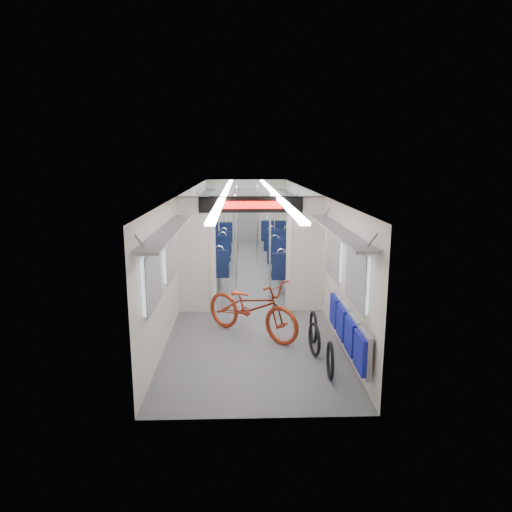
# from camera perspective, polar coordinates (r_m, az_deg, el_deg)

# --- Properties ---
(carriage) EXTENTS (12.00, 12.02, 2.31)m
(carriage) POSITION_cam_1_polar(r_m,az_deg,el_deg) (10.72, -0.84, 3.90)
(carriage) COLOR #515456
(carriage) RESTS_ON ground
(bicycle) EXTENTS (1.92, 1.77, 1.02)m
(bicycle) POSITION_cam_1_polar(r_m,az_deg,el_deg) (7.90, -0.53, -6.42)
(bicycle) COLOR #9A3016
(bicycle) RESTS_ON ground
(flip_bench) EXTENTS (0.12, 2.15, 0.57)m
(flip_bench) POSITION_cam_1_polar(r_m,az_deg,el_deg) (6.85, 11.41, -8.96)
(flip_bench) COLOR gray
(flip_bench) RESTS_ON carriage
(bike_hoop_a) EXTENTS (0.08, 0.53, 0.53)m
(bike_hoop_a) POSITION_cam_1_polar(r_m,az_deg,el_deg) (6.58, 9.25, -12.96)
(bike_hoop_a) COLOR black
(bike_hoop_a) RESTS_ON ground
(bike_hoop_b) EXTENTS (0.13, 0.53, 0.53)m
(bike_hoop_b) POSITION_cam_1_polar(r_m,az_deg,el_deg) (7.26, 7.30, -10.47)
(bike_hoop_b) COLOR black
(bike_hoop_b) RESTS_ON ground
(bike_hoop_c) EXTENTS (0.06, 0.54, 0.54)m
(bike_hoop_c) POSITION_cam_1_polar(r_m,az_deg,el_deg) (7.74, 7.18, -8.98)
(bike_hoop_c) COLOR black
(bike_hoop_c) RESTS_ON ground
(seat_bay_near_left) EXTENTS (0.91, 2.09, 1.10)m
(seat_bay_near_left) POSITION_cam_1_polar(r_m,az_deg,el_deg) (11.45, -5.56, -0.50)
(seat_bay_near_left) COLOR #0C1536
(seat_bay_near_left) RESTS_ON ground
(seat_bay_near_right) EXTENTS (0.89, 1.98, 1.07)m
(seat_bay_near_right) POSITION_cam_1_polar(r_m,az_deg,el_deg) (11.19, 3.95, -0.83)
(seat_bay_near_right) COLOR #0C1536
(seat_bay_near_right) RESTS_ON ground
(seat_bay_far_left) EXTENTS (0.90, 2.04, 1.09)m
(seat_bay_far_left) POSITION_cam_1_polar(r_m,az_deg,el_deg) (14.24, -4.84, 1.93)
(seat_bay_far_left) COLOR #0C1536
(seat_bay_far_left) RESTS_ON ground
(seat_bay_far_right) EXTENTS (0.91, 2.10, 1.11)m
(seat_bay_far_right) POSITION_cam_1_polar(r_m,az_deg,el_deg) (14.50, 2.62, 2.17)
(seat_bay_far_right) COLOR #0C1536
(seat_bay_far_right) RESTS_ON ground
(stanchion_near_left) EXTENTS (0.04, 0.04, 2.30)m
(stanchion_near_left) POSITION_cam_1_polar(r_m,az_deg,el_deg) (9.65, -2.53, 0.88)
(stanchion_near_left) COLOR silver
(stanchion_near_left) RESTS_ON ground
(stanchion_near_right) EXTENTS (0.04, 0.04, 2.30)m
(stanchion_near_right) POSITION_cam_1_polar(r_m,az_deg,el_deg) (9.75, 1.75, 1.00)
(stanchion_near_right) COLOR silver
(stanchion_near_right) RESTS_ON ground
(stanchion_far_left) EXTENTS (0.04, 0.04, 2.30)m
(stanchion_far_left) POSITION_cam_1_polar(r_m,az_deg,el_deg) (12.62, -2.38, 3.50)
(stanchion_far_left) COLOR silver
(stanchion_far_left) RESTS_ON ground
(stanchion_far_right) EXTENTS (0.04, 0.04, 2.30)m
(stanchion_far_right) POSITION_cam_1_polar(r_m,az_deg,el_deg) (13.07, 0.13, 3.80)
(stanchion_far_right) COLOR silver
(stanchion_far_right) RESTS_ON ground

